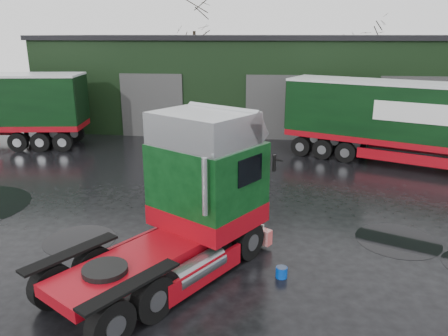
# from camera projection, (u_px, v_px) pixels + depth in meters

# --- Properties ---
(ground) EXTENTS (100.00, 100.00, 0.00)m
(ground) POSITION_uv_depth(u_px,v_px,m) (219.00, 234.00, 14.57)
(ground) COLOR black
(warehouse) EXTENTS (32.40, 12.40, 6.30)m
(warehouse) POSITION_uv_depth(u_px,v_px,m) (278.00, 79.00, 32.43)
(warehouse) COLOR black
(warehouse) RESTS_ON ground
(hero_tractor) EXTENTS (6.34, 7.58, 4.40)m
(hero_tractor) POSITION_uv_depth(u_px,v_px,m) (157.00, 204.00, 11.20)
(hero_tractor) COLOR #0A3713
(hero_tractor) RESTS_ON ground
(lorry_right) EXTENTS (15.61, 9.14, 4.18)m
(lorry_right) POSITION_uv_depth(u_px,v_px,m) (410.00, 124.00, 21.62)
(lorry_right) COLOR silver
(lorry_right) RESTS_ON ground
(wash_bucket) EXTENTS (0.41, 0.41, 0.30)m
(wash_bucket) POSITION_uv_depth(u_px,v_px,m) (281.00, 272.00, 11.92)
(wash_bucket) COLOR #0739AC
(wash_bucket) RESTS_ON ground
(tree_back_a) EXTENTS (4.40, 4.40, 9.50)m
(tree_back_a) POSITION_uv_depth(u_px,v_px,m) (195.00, 51.00, 42.29)
(tree_back_a) COLOR black
(tree_back_a) RESTS_ON ground
(tree_back_b) EXTENTS (4.40, 4.40, 7.50)m
(tree_back_b) POSITION_uv_depth(u_px,v_px,m) (363.00, 63.00, 40.92)
(tree_back_b) COLOR black
(tree_back_b) RESTS_ON ground
(puddle_0) EXTENTS (2.31, 2.31, 0.01)m
(puddle_0) POSITION_uv_depth(u_px,v_px,m) (80.00, 240.00, 14.11)
(puddle_0) COLOR black
(puddle_0) RESTS_ON ground
(puddle_1) EXTENTS (2.66, 2.66, 0.01)m
(puddle_1) POSITION_uv_depth(u_px,v_px,m) (398.00, 240.00, 14.09)
(puddle_1) COLOR black
(puddle_1) RESTS_ON ground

